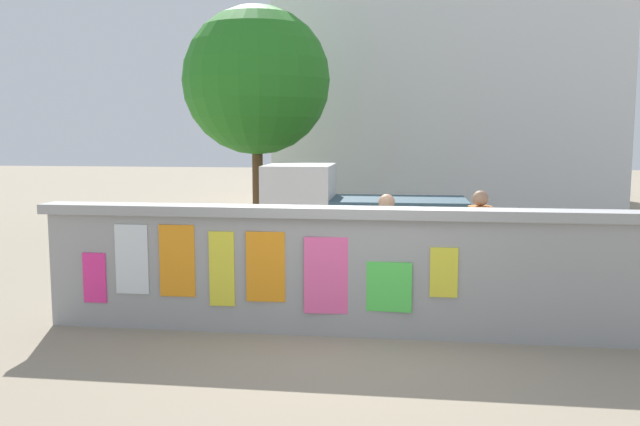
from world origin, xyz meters
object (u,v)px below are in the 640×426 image
(bicycle_near, at_px, (550,243))
(auto_rickshaw_truck, at_px, (354,217))
(person_bystander, at_px, (386,241))
(person_walking, at_px, (479,235))
(motorcycle, at_px, (568,263))
(tree_roadside, at_px, (257,81))
(bicycle_far, at_px, (255,277))

(bicycle_near, bearing_deg, auto_rickshaw_truck, -165.96)
(person_bystander, bearing_deg, auto_rickshaw_truck, 102.48)
(auto_rickshaw_truck, bearing_deg, person_walking, -50.89)
(motorcycle, xyz_separation_m, tree_roadside, (-6.45, 7.00, 3.31))
(motorcycle, xyz_separation_m, bicycle_far, (-4.60, -1.19, -0.10))
(bicycle_near, height_order, person_walking, person_walking)
(auto_rickshaw_truck, xyz_separation_m, motorcycle, (3.41, -1.60, -0.44))
(motorcycle, relative_size, bicycle_far, 1.11)
(tree_roadside, bearing_deg, person_bystander, -66.44)
(motorcycle, xyz_separation_m, bicycle_near, (0.22, 2.51, -0.10))
(auto_rickshaw_truck, distance_m, motorcycle, 3.79)
(motorcycle, bearing_deg, bicycle_far, -165.54)
(auto_rickshaw_truck, height_order, tree_roadside, tree_roadside)
(auto_rickshaw_truck, bearing_deg, bicycle_near, 14.04)
(bicycle_near, xyz_separation_m, person_bystander, (-2.93, -4.08, 0.62))
(bicycle_near, distance_m, person_walking, 3.79)
(motorcycle, distance_m, person_bystander, 3.18)
(tree_roadside, bearing_deg, bicycle_near, -33.96)
(motorcycle, relative_size, tree_roadside, 0.33)
(person_bystander, distance_m, tree_roadside, 9.76)
(auto_rickshaw_truck, height_order, person_walking, auto_rickshaw_truck)
(auto_rickshaw_truck, relative_size, motorcycle, 1.90)
(person_walking, bearing_deg, motorcycle, 30.88)
(motorcycle, height_order, person_walking, person_walking)
(auto_rickshaw_truck, height_order, motorcycle, auto_rickshaw_truck)
(bicycle_far, bearing_deg, person_bystander, -11.70)
(person_bystander, bearing_deg, bicycle_far, 168.30)
(bicycle_far, bearing_deg, person_walking, 6.03)
(bicycle_near, bearing_deg, bicycle_far, -142.52)
(person_walking, bearing_deg, tree_roadside, 122.64)
(bicycle_near, relative_size, person_walking, 1.03)
(auto_rickshaw_truck, xyz_separation_m, person_bystander, (0.70, -3.18, 0.09))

